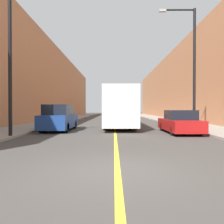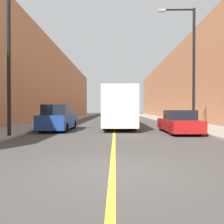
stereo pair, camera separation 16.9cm
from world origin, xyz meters
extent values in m
plane|color=#3F3D3A|center=(0.00, 0.00, 0.00)|extent=(200.00, 200.00, 0.00)
cube|color=gray|center=(-7.41, 30.00, 0.07)|extent=(3.78, 72.00, 0.13)
cube|color=gray|center=(7.41, 30.00, 0.07)|extent=(3.78, 72.00, 0.13)
cube|color=#B2724C|center=(-11.30, 30.00, 5.91)|extent=(4.00, 72.00, 11.81)
cube|color=#B2724C|center=(11.30, 30.00, 5.53)|extent=(4.00, 72.00, 11.07)
cube|color=gold|center=(0.00, 30.00, 0.00)|extent=(0.16, 72.00, 0.01)
cube|color=silver|center=(0.38, 14.56, 1.80)|extent=(2.53, 11.71, 2.96)
cube|color=black|center=(0.38, 8.74, 2.32)|extent=(2.15, 0.04, 1.33)
cylinder|color=black|center=(-0.60, 10.93, 0.53)|extent=(0.56, 1.05, 1.05)
cylinder|color=black|center=(1.37, 10.93, 0.53)|extent=(0.56, 1.05, 1.05)
cylinder|color=black|center=(-0.60, 18.19, 0.53)|extent=(0.56, 1.05, 1.05)
cylinder|color=black|center=(1.37, 18.19, 0.53)|extent=(0.56, 1.05, 1.05)
cube|color=navy|center=(-4.19, 10.78, 0.70)|extent=(1.96, 4.96, 0.98)
cube|color=black|center=(-4.19, 10.53, 1.55)|extent=(1.73, 2.73, 0.74)
cube|color=black|center=(-4.19, 8.33, 0.87)|extent=(1.67, 0.04, 0.44)
cylinder|color=black|center=(-4.96, 9.25, 0.34)|extent=(0.43, 0.68, 0.68)
cylinder|color=black|center=(-3.42, 9.25, 0.34)|extent=(0.43, 0.68, 0.68)
cylinder|color=black|center=(-4.96, 12.32, 0.34)|extent=(0.43, 0.68, 0.68)
cylinder|color=black|center=(-3.42, 12.32, 0.34)|extent=(0.43, 0.68, 0.68)
cube|color=maroon|center=(4.32, 9.12, 0.55)|extent=(1.89, 4.78, 0.73)
cube|color=black|center=(4.32, 8.88, 1.22)|extent=(1.67, 2.15, 0.62)
cube|color=black|center=(4.32, 6.76, 0.68)|extent=(1.61, 0.04, 0.33)
cylinder|color=black|center=(3.58, 7.64, 0.31)|extent=(0.42, 0.62, 0.62)
cylinder|color=black|center=(5.06, 7.64, 0.31)|extent=(0.42, 0.62, 0.62)
cylinder|color=black|center=(3.58, 10.60, 0.31)|extent=(0.42, 0.62, 0.62)
cylinder|color=black|center=(5.06, 10.60, 0.31)|extent=(0.42, 0.62, 0.62)
cylinder|color=black|center=(-5.82, 6.41, 4.38)|extent=(0.20, 0.20, 8.48)
cylinder|color=black|center=(5.82, 10.47, 4.55)|extent=(0.20, 0.20, 8.83)
cylinder|color=black|center=(4.65, 10.47, 8.86)|extent=(2.34, 0.12, 0.12)
cube|color=#999993|center=(3.47, 10.47, 8.81)|extent=(0.50, 0.24, 0.16)
camera|label=1|loc=(-0.10, -5.59, 1.59)|focal=35.00mm
camera|label=2|loc=(0.07, -5.59, 1.59)|focal=35.00mm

